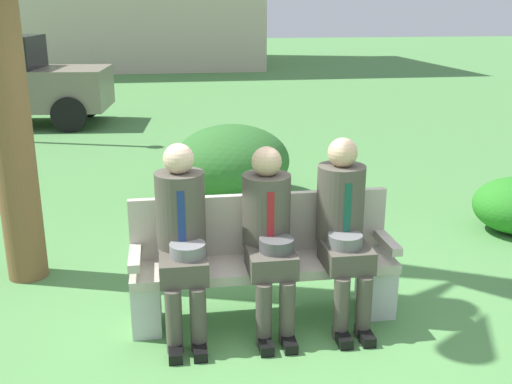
# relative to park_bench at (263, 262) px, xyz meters

# --- Properties ---
(ground_plane) EXTENTS (80.00, 80.00, 0.00)m
(ground_plane) POSITION_rel_park_bench_xyz_m (0.03, -0.30, -0.42)
(ground_plane) COLOR #4E8746
(park_bench) EXTENTS (1.90, 0.44, 0.90)m
(park_bench) POSITION_rel_park_bench_xyz_m (0.00, 0.00, 0.00)
(park_bench) COLOR #B7AD9E
(park_bench) RESTS_ON ground
(seated_man_left) EXTENTS (0.34, 0.72, 1.33)m
(seated_man_left) POSITION_rel_park_bench_xyz_m (-0.58, -0.13, 0.32)
(seated_man_left) COLOR #4C473D
(seated_man_left) RESTS_ON ground
(seated_man_middle) EXTENTS (0.34, 0.72, 1.29)m
(seated_man_middle) POSITION_rel_park_bench_xyz_m (0.02, -0.13, 0.30)
(seated_man_middle) COLOR #4C473D
(seated_man_middle) RESTS_ON ground
(seated_man_right) EXTENTS (0.34, 0.72, 1.33)m
(seated_man_right) POSITION_rel_park_bench_xyz_m (0.55, -0.13, 0.32)
(seated_man_right) COLOR #4C473D
(seated_man_right) RESTS_ON ground
(shrub_mid_lawn) EXTENTS (1.39, 1.27, 0.87)m
(shrub_mid_lawn) POSITION_rel_park_bench_xyz_m (0.11, 2.94, 0.01)
(shrub_mid_lawn) COLOR #2F6A2B
(shrub_mid_lawn) RESTS_ON ground
(parked_car_near) EXTENTS (4.02, 2.00, 1.68)m
(parked_car_near) POSITION_rel_park_bench_xyz_m (-3.69, 8.10, 0.42)
(parked_car_near) COLOR slate
(parked_car_near) RESTS_ON ground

